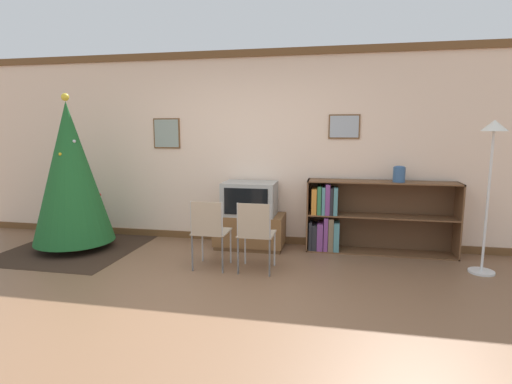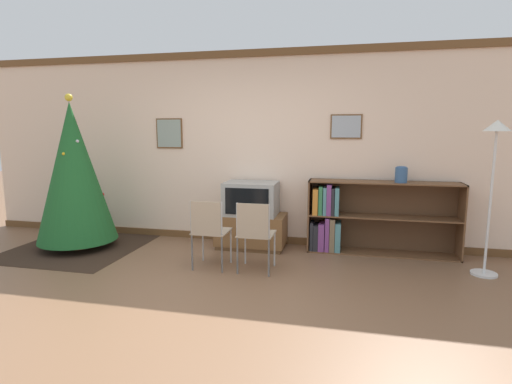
{
  "view_description": "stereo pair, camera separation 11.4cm",
  "coord_description": "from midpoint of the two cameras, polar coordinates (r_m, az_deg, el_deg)",
  "views": [
    {
      "loc": [
        1.19,
        -3.29,
        1.62
      ],
      "look_at": [
        0.28,
        1.24,
        0.89
      ],
      "focal_mm": 28.0,
      "sensor_mm": 36.0,
      "label": 1
    },
    {
      "loc": [
        1.3,
        -3.26,
        1.62
      ],
      "look_at": [
        0.28,
        1.24,
        0.89
      ],
      "focal_mm": 28.0,
      "sensor_mm": 36.0,
      "label": 2
    }
  ],
  "objects": [
    {
      "name": "bookshelf",
      "position": [
        5.46,
        14.56,
        -3.67
      ],
      "size": [
        1.91,
        0.36,
        0.96
      ],
      "color": "brown",
      "rests_on": "ground_plane"
    },
    {
      "name": "tv_console",
      "position": [
        5.54,
        -0.09,
        -5.55
      ],
      "size": [
        0.94,
        0.53,
        0.46
      ],
      "color": "brown",
      "rests_on": "ground_plane"
    },
    {
      "name": "television",
      "position": [
        5.45,
        -0.1,
        -0.92
      ],
      "size": [
        0.71,
        0.51,
        0.45
      ],
      "color": "#9E9E99",
      "rests_on": "tv_console"
    },
    {
      "name": "ground_plane",
      "position": [
        3.86,
        -7.65,
        -15.95
      ],
      "size": [
        24.0,
        24.0,
        0.0
      ],
      "primitive_type": "plane",
      "color": "brown"
    },
    {
      "name": "folding_chair_right",
      "position": [
        4.52,
        0.55,
        -5.78
      ],
      "size": [
        0.4,
        0.4,
        0.82
      ],
      "color": "tan",
      "rests_on": "ground_plane"
    },
    {
      "name": "vase",
      "position": [
        5.37,
        20.61,
        2.38
      ],
      "size": [
        0.15,
        0.15,
        0.2
      ],
      "color": "#335684",
      "rests_on": "bookshelf"
    },
    {
      "name": "area_rug",
      "position": [
        6.1,
        -23.45,
        -7.19
      ],
      "size": [
        1.68,
        1.79,
        0.01
      ],
      "color": "#332319",
      "rests_on": "ground_plane"
    },
    {
      "name": "standing_lamp",
      "position": [
        5.04,
        31.47,
        4.23
      ],
      "size": [
        0.28,
        0.28,
        1.72
      ],
      "color": "silver",
      "rests_on": "ground_plane"
    },
    {
      "name": "christmas_tree",
      "position": [
        5.91,
        -24.07,
        2.53
      ],
      "size": [
        1.05,
        1.05,
        2.08
      ],
      "color": "maroon",
      "rests_on": "area_rug"
    },
    {
      "name": "wall_back",
      "position": [
        5.71,
        0.11,
        6.22
      ],
      "size": [
        8.58,
        0.11,
        2.7
      ],
      "color": "beige",
      "rests_on": "ground_plane"
    },
    {
      "name": "folding_chair_left",
      "position": [
        4.66,
        -6.01,
        -5.37
      ],
      "size": [
        0.4,
        0.4,
        0.82
      ],
      "color": "tan",
      "rests_on": "ground_plane"
    }
  ]
}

